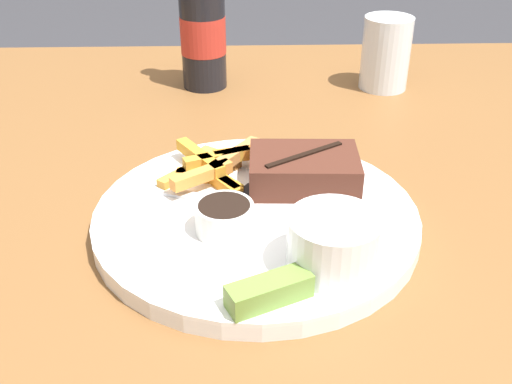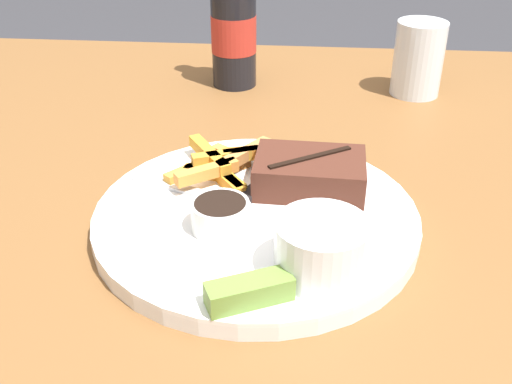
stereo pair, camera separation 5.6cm
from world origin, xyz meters
name	(u,v)px [view 2 (the right image)]	position (x,y,z in m)	size (l,w,h in m)	color
dining_table	(256,287)	(0.00, 0.00, 0.66)	(1.21, 1.13, 0.74)	brown
dinner_plate	(256,218)	(0.00, 0.00, 0.75)	(0.31, 0.31, 0.02)	white
steak_portion	(310,173)	(0.05, 0.05, 0.77)	(0.11, 0.08, 0.04)	#472319
fries_pile	(223,164)	(-0.04, 0.07, 0.77)	(0.12, 0.10, 0.02)	orange
coleslaw_cup	(321,245)	(0.06, -0.09, 0.78)	(0.08, 0.08, 0.05)	white
dipping_sauce_cup	(220,214)	(-0.03, -0.03, 0.77)	(0.05, 0.05, 0.03)	silver
pickle_spear	(249,291)	(0.01, -0.13, 0.76)	(0.07, 0.05, 0.02)	olive
fork_utensil	(183,189)	(-0.08, 0.03, 0.76)	(0.13, 0.06, 0.00)	#B7B7BC
knife_utensil	(265,185)	(0.01, 0.04, 0.76)	(0.11, 0.15, 0.01)	#B7B7BC
beer_bottle	(234,31)	(-0.06, 0.37, 0.82)	(0.07, 0.07, 0.23)	black
drinking_glass	(418,59)	(0.20, 0.36, 0.79)	(0.07, 0.07, 0.10)	silver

